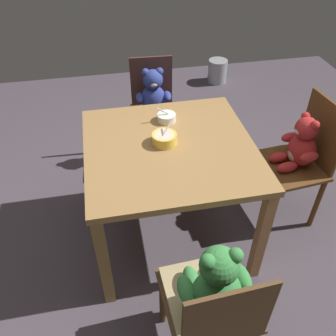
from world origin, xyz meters
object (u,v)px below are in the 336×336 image
object	(u,v)px
teddy_chair_near_right	(299,152)
porridge_bowl_white_far_center	(166,117)
metal_pail	(217,71)
teddy_chair_far_center	(154,101)
teddy_chair_near_front	(213,294)
porridge_bowl_yellow_center	(164,139)
dining_table	(170,159)

from	to	relation	value
teddy_chair_near_right	porridge_bowl_white_far_center	size ratio (longest dim) A/B	7.20
teddy_chair_near_right	metal_pail	xyz separation A→B (m)	(0.14, 2.12, -0.42)
teddy_chair_far_center	teddy_chair_near_front	bearing A→B (deg)	2.43
teddy_chair_far_center	porridge_bowl_white_far_center	world-z (taller)	teddy_chair_far_center
porridge_bowl_yellow_center	metal_pail	distance (m)	2.44
metal_pail	porridge_bowl_yellow_center	bearing A→B (deg)	-116.01
porridge_bowl_yellow_center	porridge_bowl_white_far_center	distance (m)	0.24
teddy_chair_near_front	teddy_chair_far_center	xyz separation A→B (m)	(0.02, 1.71, -0.02)
teddy_chair_near_right	porridge_bowl_white_far_center	distance (m)	0.90
teddy_chair_near_right	teddy_chair_near_front	bearing A→B (deg)	40.40
dining_table	metal_pail	xyz separation A→B (m)	(1.01, 2.15, -0.52)
dining_table	porridge_bowl_white_far_center	bearing A→B (deg)	83.01
porridge_bowl_white_far_center	teddy_chair_near_right	bearing A→B (deg)	-15.91
metal_pail	teddy_chair_near_front	bearing A→B (deg)	-108.23
dining_table	porridge_bowl_yellow_center	world-z (taller)	porridge_bowl_yellow_center
dining_table	teddy_chair_near_right	bearing A→B (deg)	1.66
dining_table	teddy_chair_near_front	bearing A→B (deg)	-88.68
dining_table	porridge_bowl_white_far_center	xyz separation A→B (m)	(0.03, 0.26, 0.12)
teddy_chair_near_front	metal_pail	size ratio (longest dim) A/B	3.39
teddy_chair_far_center	teddy_chair_near_right	size ratio (longest dim) A/B	0.95
porridge_bowl_yellow_center	metal_pail	bearing A→B (deg)	63.99
teddy_chair_near_front	teddy_chair_near_right	world-z (taller)	teddy_chair_near_right
teddy_chair_near_right	porridge_bowl_yellow_center	bearing A→B (deg)	-5.95
teddy_chair_far_center	teddy_chair_near_right	xyz separation A→B (m)	(0.82, -0.84, -0.00)
porridge_bowl_yellow_center	porridge_bowl_white_far_center	size ratio (longest dim) A/B	1.16
porridge_bowl_yellow_center	metal_pail	world-z (taller)	porridge_bowl_yellow_center
teddy_chair_near_front	metal_pail	xyz separation A→B (m)	(0.99, 3.00, -0.44)
teddy_chair_near_front	porridge_bowl_yellow_center	size ratio (longest dim) A/B	6.17
teddy_chair_far_center	porridge_bowl_white_far_center	xyz separation A→B (m)	(-0.01, -0.60, 0.22)
teddy_chair_near_right	metal_pail	distance (m)	2.17
teddy_chair_near_front	porridge_bowl_white_far_center	xyz separation A→B (m)	(0.01, 1.11, 0.20)
dining_table	porridge_bowl_yellow_center	distance (m)	0.14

